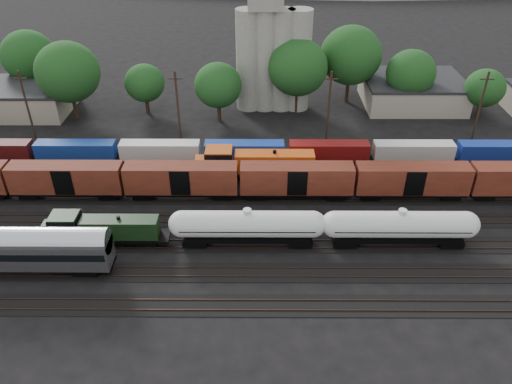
{
  "coord_description": "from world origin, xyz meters",
  "views": [
    {
      "loc": [
        0.81,
        -51.78,
        37.91
      ],
      "look_at": [
        0.55,
        2.0,
        3.0
      ],
      "focal_mm": 35.0,
      "sensor_mm": 36.0,
      "label": 1
    }
  ],
  "objects_px": {
    "green_locomotive": "(98,229)",
    "grain_silo": "(272,48)",
    "tank_car_a": "(247,225)",
    "orange_locomotive": "(252,163)"
  },
  "relations": [
    {
      "from": "grain_silo",
      "to": "green_locomotive",
      "type": "bearing_deg",
      "value": -117.49
    },
    {
      "from": "green_locomotive",
      "to": "orange_locomotive",
      "type": "xyz_separation_m",
      "value": [
        18.0,
        15.0,
        0.36
      ]
    },
    {
      "from": "orange_locomotive",
      "to": "grain_silo",
      "type": "bearing_deg",
      "value": 82.68
    },
    {
      "from": "green_locomotive",
      "to": "tank_car_a",
      "type": "relative_size",
      "value": 0.82
    },
    {
      "from": "tank_car_a",
      "to": "orange_locomotive",
      "type": "distance_m",
      "value": 15.01
    },
    {
      "from": "green_locomotive",
      "to": "tank_car_a",
      "type": "height_order",
      "value": "tank_car_a"
    },
    {
      "from": "green_locomotive",
      "to": "grain_silo",
      "type": "bearing_deg",
      "value": 62.51
    },
    {
      "from": "green_locomotive",
      "to": "grain_silo",
      "type": "relative_size",
      "value": 0.52
    },
    {
      "from": "green_locomotive",
      "to": "orange_locomotive",
      "type": "relative_size",
      "value": 0.81
    },
    {
      "from": "grain_silo",
      "to": "orange_locomotive",
      "type": "bearing_deg",
      "value": -97.32
    }
  ]
}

